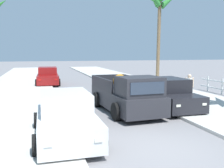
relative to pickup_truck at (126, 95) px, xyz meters
name	(u,v)px	position (x,y,z in m)	size (l,w,h in m)	color
ground_plane	(161,149)	(-0.58, -4.74, -0.79)	(160.00, 160.00, 0.00)	slate
sidewalk_left	(16,93)	(-5.47, 7.26, -0.73)	(5.15, 60.00, 0.12)	beige
sidewalk_right	(148,87)	(4.32, 7.26, -0.73)	(5.15, 60.00, 0.12)	beige
curb_left	(34,92)	(-4.30, 7.26, -0.74)	(0.16, 60.00, 0.10)	silver
curb_right	(134,88)	(3.15, 7.26, -0.74)	(0.16, 60.00, 0.10)	silver
pickup_truck	(126,95)	(0.00, 0.00, 0.00)	(2.42, 5.30, 1.80)	#28282D
car_left_near	(48,77)	(-3.17, 11.79, -0.08)	(2.14, 4.31, 1.54)	maroon
car_right_near	(168,95)	(2.24, 0.11, -0.08)	(2.09, 4.29, 1.54)	black
car_left_mid	(65,117)	(-3.17, -3.06, -0.08)	(2.05, 4.27, 1.54)	silver
palm_tree_right_fore	(159,5)	(6.47, 10.01, 6.16)	(3.98, 3.65, 8.35)	brown
pedestrian	(189,86)	(4.22, 1.34, 0.12)	(0.57, 0.39, 1.59)	gray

